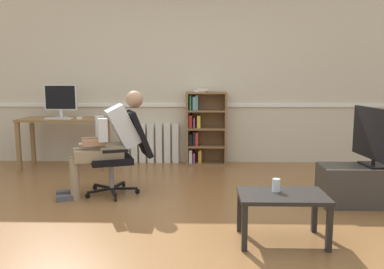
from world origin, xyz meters
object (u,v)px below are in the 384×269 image
tv_screen (375,136)px  coffee_table (282,201)px  imac_monitor (61,99)px  computer_mouse (80,118)px  tv_stand (372,185)px  drinking_glass (276,185)px  person_seated (109,140)px  computer_desk (64,126)px  keyboard (59,118)px  office_chair (124,149)px  radiator (151,143)px  bookshelf (203,128)px

tv_screen → coffee_table: tv_screen is taller
imac_monitor → computer_mouse: (0.34, -0.20, -0.27)m
tv_stand → drinking_glass: (-1.20, -0.92, 0.25)m
person_seated → tv_stand: 2.96m
tv_stand → tv_screen: (0.00, 0.00, 0.54)m
computer_desk → imac_monitor: size_ratio=2.56×
imac_monitor → keyboard: bearing=-80.4°
computer_desk → drinking_glass: bearing=-44.4°
office_chair → coffee_table: bearing=29.2°
tv_stand → tv_screen: bearing=4.2°
person_seated → drinking_glass: bearing=33.9°
person_seated → tv_screen: person_seated is taller
radiator → office_chair: office_chair is taller
tv_screen → coffee_table: 1.58m
computer_desk → tv_screen: 4.26m
keyboard → person_seated: (1.02, -1.25, -0.12)m
radiator → computer_mouse: bearing=-152.4°
imac_monitor → office_chair: bearing=-49.1°
computer_mouse → drinking_glass: computer_mouse is taller
bookshelf → coffee_table: bookshelf is taller
keyboard → radiator: 1.46m
computer_desk → person_seated: 1.70m
radiator → drinking_glass: (1.44, -3.03, 0.15)m
imac_monitor → bookshelf: 2.22m
imac_monitor → computer_mouse: imac_monitor is taller
coffee_table → computer_desk: bearing=135.4°
computer_mouse → person_seated: (0.72, -1.27, -0.12)m
tv_screen → tv_stand: bearing=90.0°
person_seated → tv_stand: (2.91, -0.33, -0.43)m
bookshelf → radiator: size_ratio=1.32×
imac_monitor → tv_stand: 4.43m
tv_stand → computer_desk: bearing=156.2°
bookshelf → coffee_table: size_ratio=1.64×
keyboard → bookshelf: bookshelf is taller
drinking_glass → keyboard: bearing=137.5°
computer_desk → keyboard: keyboard is taller
keyboard → computer_mouse: size_ratio=3.91×
radiator → person_seated: 1.83m
office_chair → computer_desk: bearing=-158.9°
radiator → office_chair: 1.73m
keyboard → tv_stand: bearing=-21.9°
coffee_table → computer_mouse: bearing=133.6°
bookshelf → computer_desk: bearing=-172.1°
radiator → tv_screen: size_ratio=0.96×
computer_mouse → person_seated: size_ratio=0.08×
tv_screen → drinking_glass: size_ratio=8.45×
computer_mouse → radiator: size_ratio=0.11×
computer_mouse → office_chair: office_chair is taller
bookshelf → tv_stand: bearing=-48.0°
computer_mouse → tv_screen: bearing=-23.8°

